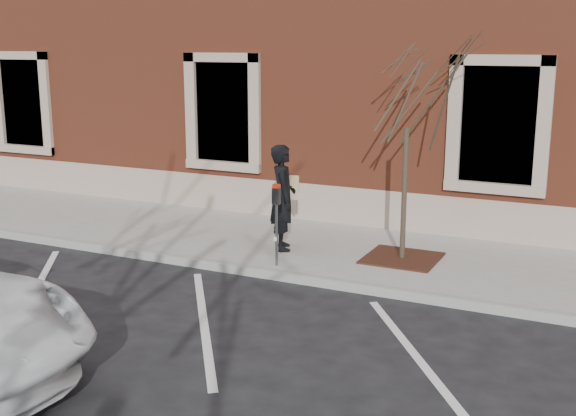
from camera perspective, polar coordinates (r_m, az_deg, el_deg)
The scene contains 9 objects.
ground at distance 12.35m, azimuth -1.21°, elevation -5.54°, with size 120.00×120.00×0.00m, color #28282B.
sidewalk_near at distance 13.84m, azimuth 2.07°, elevation -3.18°, with size 40.00×3.50×0.15m, color #B7B4AC.
curb_near at distance 12.28m, azimuth -1.32°, elevation -5.28°, with size 40.00×0.12×0.15m, color #9E9E99.
parking_stripes at distance 10.55m, azimuth -6.68°, elevation -8.90°, with size 28.00×4.40×0.01m, color silver, non-canonical shape.
building_civic at distance 18.94m, azimuth 9.65°, elevation 13.00°, with size 40.00×8.62×8.00m.
man at distance 13.27m, azimuth -0.40°, elevation 0.83°, with size 0.72×0.47×1.96m, color black.
parking_meter at distance 12.26m, azimuth -0.92°, elevation -0.11°, with size 0.13×0.10×1.43m.
tree_grate at distance 13.05m, azimuth 8.99°, elevation -3.93°, with size 1.27×1.27×0.03m, color #472416.
sapling at distance 12.52m, azimuth 9.47°, elevation 9.12°, with size 2.55×2.55×4.24m.
Camera 1 is at (5.31, -10.44, 3.91)m, focal length 45.00 mm.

